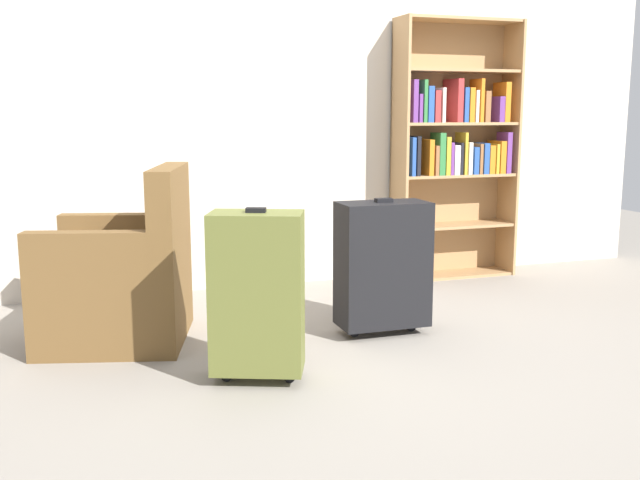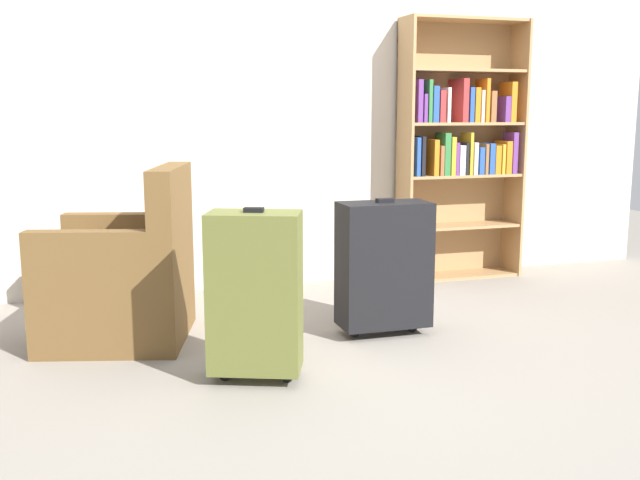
{
  "view_description": "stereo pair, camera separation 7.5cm",
  "coord_description": "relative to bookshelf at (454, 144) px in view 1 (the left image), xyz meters",
  "views": [
    {
      "loc": [
        -1.27,
        -2.98,
        1.17
      ],
      "look_at": [
        -0.15,
        0.34,
        0.55
      ],
      "focal_mm": 40.77,
      "sensor_mm": 36.0,
      "label": 1
    },
    {
      "loc": [
        -1.2,
        -3.0,
        1.17
      ],
      "look_at": [
        -0.15,
        0.34,
        0.55
      ],
      "focal_mm": 40.77,
      "sensor_mm": 36.0,
      "label": 2
    }
  ],
  "objects": [
    {
      "name": "ground_plane",
      "position": [
        -1.28,
        -1.6,
        -0.95
      ],
      "size": [
        10.11,
        10.11,
        0.0
      ],
      "primitive_type": "plane",
      "color": "gray"
    },
    {
      "name": "back_wall",
      "position": [
        -1.28,
        0.18,
        0.35
      ],
      "size": [
        5.77,
        0.1,
        2.6
      ],
      "primitive_type": "cube",
      "color": "beige",
      "rests_on": "ground"
    },
    {
      "name": "bookshelf",
      "position": [
        0.0,
        0.0,
        0.0
      ],
      "size": [
        0.89,
        0.27,
        1.8
      ],
      "color": "#A87F51",
      "rests_on": "ground"
    },
    {
      "name": "armchair",
      "position": [
        -2.34,
        -0.82,
        -0.63
      ],
      "size": [
        0.86,
        0.86,
        0.9
      ],
      "color": "brown",
      "rests_on": "ground"
    },
    {
      "name": "mug",
      "position": [
        -1.79,
        -0.83,
        -0.9
      ],
      "size": [
        0.12,
        0.08,
        0.1
      ],
      "color": "white",
      "rests_on": "ground"
    },
    {
      "name": "suitcase_black",
      "position": [
        -1.03,
        -1.14,
        -0.57
      ],
      "size": [
        0.47,
        0.25,
        0.73
      ],
      "color": "black",
      "rests_on": "ground"
    },
    {
      "name": "suitcase_olive",
      "position": [
        -1.83,
        -1.61,
        -0.55
      ],
      "size": [
        0.45,
        0.36,
        0.77
      ],
      "color": "brown",
      "rests_on": "ground"
    }
  ]
}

